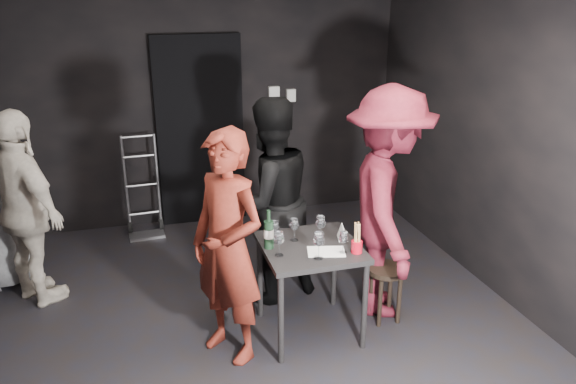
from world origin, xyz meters
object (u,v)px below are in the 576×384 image
object	(u,v)px
tasting_table	(310,257)
woman_black	(268,184)
hand_truck	(145,216)
wine_bottle	(269,234)
breadstick_cup	(357,238)
bystander_cream	(24,199)
server_red	(227,233)
man_maroon	(389,175)
stool	(386,280)

from	to	relation	value
tasting_table	woman_black	xyz separation A→B (m)	(-0.16, 0.65, 0.38)
hand_truck	wine_bottle	bearing A→B (deg)	-72.44
woman_black	breadstick_cup	distance (m)	0.98
wine_bottle	breadstick_cup	xyz separation A→B (m)	(0.59, -0.25, -0.00)
hand_truck	bystander_cream	distance (m)	1.67
hand_truck	server_red	xyz separation A→B (m)	(0.51, -2.35, 0.76)
woman_black	tasting_table	bearing A→B (deg)	88.18
woman_black	man_maroon	bearing A→B (deg)	135.12
wine_bottle	breadstick_cup	bearing A→B (deg)	-22.99
tasting_table	man_maroon	distance (m)	0.89
tasting_table	woman_black	bearing A→B (deg)	103.77
woman_black	man_maroon	xyz separation A→B (m)	(0.86, -0.48, 0.15)
breadstick_cup	tasting_table	bearing A→B (deg)	143.49
hand_truck	woman_black	world-z (taller)	woman_black
server_red	bystander_cream	world-z (taller)	server_red
wine_bottle	breadstick_cup	size ratio (longest dim) A/B	1.19
wine_bottle	breadstick_cup	world-z (taller)	wine_bottle
wine_bottle	server_red	bearing A→B (deg)	-158.39
breadstick_cup	man_maroon	bearing A→B (deg)	42.27
server_red	breadstick_cup	size ratio (longest dim) A/B	7.73
tasting_table	bystander_cream	size ratio (longest dim) A/B	0.40
bystander_cream	woman_black	bearing A→B (deg)	-140.07
wine_bottle	bystander_cream	bearing A→B (deg)	149.51
wine_bottle	breadstick_cup	distance (m)	0.64
bystander_cream	hand_truck	bearing A→B (deg)	-76.35
hand_truck	bystander_cream	xyz separation A→B (m)	(-0.95, -1.16, 0.73)
stool	woman_black	world-z (taller)	woman_black
stool	wine_bottle	size ratio (longest dim) A/B	1.57
tasting_table	breadstick_cup	bearing A→B (deg)	-36.51
tasting_table	man_maroon	size ratio (longest dim) A/B	0.32
tasting_table	server_red	xyz separation A→B (m)	(-0.64, -0.09, 0.32)
tasting_table	man_maroon	xyz separation A→B (m)	(0.70, 0.17, 0.53)
hand_truck	man_maroon	distance (m)	2.96
stool	bystander_cream	world-z (taller)	bystander_cream
wine_bottle	hand_truck	bearing A→B (deg)	110.74
hand_truck	woman_black	distance (m)	2.06
hand_truck	man_maroon	bearing A→B (deg)	-51.75
tasting_table	bystander_cream	bearing A→B (deg)	152.44
hand_truck	woman_black	size ratio (longest dim) A/B	0.54
man_maroon	bystander_cream	size ratio (longest dim) A/B	1.26
man_maroon	breadstick_cup	world-z (taller)	man_maroon
hand_truck	man_maroon	size ratio (longest dim) A/B	0.47
stool	tasting_table	bearing A→B (deg)	179.17
wine_bottle	stool	bearing A→B (deg)	-3.08
stool	hand_truck	bearing A→B (deg)	128.29
bystander_cream	breadstick_cup	distance (m)	2.72
bystander_cream	wine_bottle	size ratio (longest dim) A/B	6.29
hand_truck	bystander_cream	world-z (taller)	bystander_cream
tasting_table	woman_black	size ratio (longest dim) A/B	0.36
hand_truck	server_red	size ratio (longest dim) A/B	0.58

